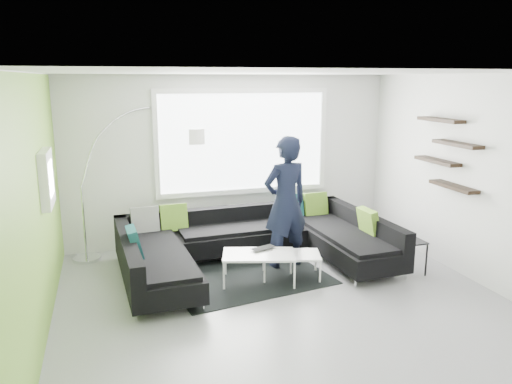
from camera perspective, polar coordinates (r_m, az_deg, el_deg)
ground at (r=6.50m, az=2.82°, el=-12.03°), size 5.50×5.50×0.00m
room_shell at (r=6.18m, az=2.69°, el=4.23°), size 5.54×5.04×2.82m
sectional_sofa at (r=7.28m, az=-0.06°, el=-6.18°), size 3.89×2.52×0.82m
rug at (r=7.13m, az=-1.06°, el=-9.66°), size 2.38×1.90×0.01m
coffee_table at (r=6.98m, az=2.19°, el=-8.40°), size 1.41×1.05×0.41m
arc_lamp at (r=7.89m, az=-19.35°, el=0.57°), size 2.31×1.33×2.31m
side_table at (r=7.51m, az=17.16°, el=-7.10°), size 0.37×0.37×0.49m
person at (r=7.27m, az=3.40°, el=-1.20°), size 0.89×0.74×1.94m
laptop at (r=6.94m, az=1.09°, el=-6.59°), size 0.50×0.45×0.03m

